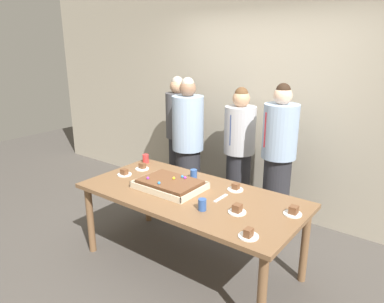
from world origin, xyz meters
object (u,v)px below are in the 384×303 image
Objects in this scene: plated_slice_near_right at (248,234)px; person_striped_tie_right at (188,147)px; plated_slice_far_left at (124,173)px; cake_server_utensil at (221,198)px; sheet_cake at (170,184)px; drink_cup_far_end at (202,205)px; person_far_right_suit at (178,137)px; plated_slice_center_front at (236,188)px; drink_cup_middle at (146,159)px; person_serving_front at (278,161)px; plated_slice_far_right at (293,212)px; drink_cup_nearest at (194,174)px; plated_slice_near_left at (237,210)px; party_table at (190,201)px; person_green_shirt_behind at (239,153)px; plated_slice_center_back at (142,167)px.

person_striped_tie_right is (-1.51, 1.24, 0.09)m from plated_slice_near_right.
plated_slice_far_left reaches higher than cake_server_utensil.
person_striped_tie_right reaches higher than sheet_cake.
person_far_right_suit is at bearing 135.05° from drink_cup_far_end.
sheet_cake is 4.18× the size of plated_slice_center_front.
person_far_right_suit reaches higher than drink_cup_middle.
plated_slice_far_right is at bearing 61.07° from person_serving_front.
drink_cup_nearest is 0.54m from cake_server_utensil.
drink_cup_middle is 0.06× the size of person_striped_tie_right.
sheet_cake is 1.10m from plated_slice_near_right.
plated_slice_near_left is 1.15m from person_serving_front.
plated_slice_near_right is (1.04, -0.35, -0.02)m from sheet_cake.
party_table is 0.38m from drink_cup_far_end.
party_table is at bearing 9.87° from person_serving_front.
plated_slice_center_front is at bearing 30.84° from person_green_shirt_behind.
plated_slice_near_right is (0.26, -0.29, -0.00)m from plated_slice_near_left.
plated_slice_center_front is 1.50× the size of drink_cup_far_end.
person_far_right_suit is (-0.87, 1.19, 0.08)m from sheet_cake.
sheet_cake is 0.37× the size of person_striped_tie_right.
plated_slice_near_left is 0.09× the size of person_striped_tie_right.
person_far_right_suit reaches higher than drink_cup_far_end.
cake_server_utensil is at bearing -14.10° from drink_cup_middle.
party_table is 13.94× the size of plated_slice_near_right.
party_table is 0.85m from plated_slice_center_back.
sheet_cake reaches higher than plated_slice_far_right.
plated_slice_center_back is at bearing -30.00° from person_green_shirt_behind.
drink_cup_middle reaches higher than plated_slice_center_front.
drink_cup_nearest is (0.62, 0.11, 0.03)m from plated_slice_center_back.
drink_cup_nearest is at bearing 1.68° from person_green_shirt_behind.
cake_server_utensil is (1.10, -0.13, -0.02)m from plated_slice_center_back.
drink_cup_middle is (-1.86, 0.21, 0.02)m from plated_slice_far_right.
plated_slice_far_left is at bearing 171.30° from drink_cup_far_end.
sheet_cake is at bearing -0.00° from person_green_shirt_behind.
drink_cup_far_end is at bearing 20.88° from person_green_shirt_behind.
plated_slice_center_front is at bearing 22.40° from person_far_right_suit.
plated_slice_near_left is (0.78, -0.06, -0.01)m from sheet_cake.
plated_slice_center_back is 1.48m from person_serving_front.
person_green_shirt_behind is at bearing 122.10° from plated_slice_near_right.
drink_cup_far_end is (-0.01, -0.53, 0.03)m from plated_slice_center_front.
person_serving_front is at bearing 84.35° from cake_server_utensil.
person_green_shirt_behind reaches higher than plated_slice_far_left.
cake_server_utensil is 1.22m from person_green_shirt_behind.
drink_cup_far_end is at bearing -149.06° from plated_slice_far_right.
plated_slice_center_back is at bearing -56.14° from drink_cup_middle.
plated_slice_far_left is at bearing 168.80° from plated_slice_near_right.
party_table is 0.56m from plated_slice_near_left.
plated_slice_near_left is at bearing -1.59° from plated_slice_far_left.
plated_slice_center_back is 1.50× the size of drink_cup_nearest.
plated_slice_center_front is 1.64m from person_far_right_suit.
drink_cup_far_end is 0.06× the size of person_far_right_suit.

